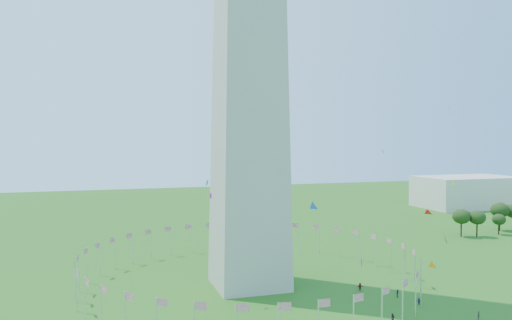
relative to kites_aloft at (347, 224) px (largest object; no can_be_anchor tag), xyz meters
The scene contains 4 objects.
flag_ring 32.78m from the kites_aloft, 114.50° to the left, with size 80.24×80.24×9.00m.
gov_building_east_a 187.57m from the kites_aloft, 42.63° to the left, with size 50.00×30.00×16.00m, color beige.
kites_aloft is the anchor object (origin of this frame).
tree_line_east 120.11m from the kites_aloft, 31.71° to the left, with size 53.36×15.63×10.84m.
Camera 1 is at (-34.87, -65.16, 35.87)m, focal length 35.00 mm.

